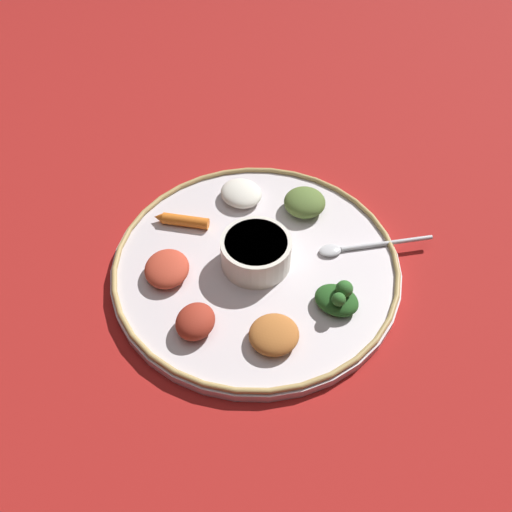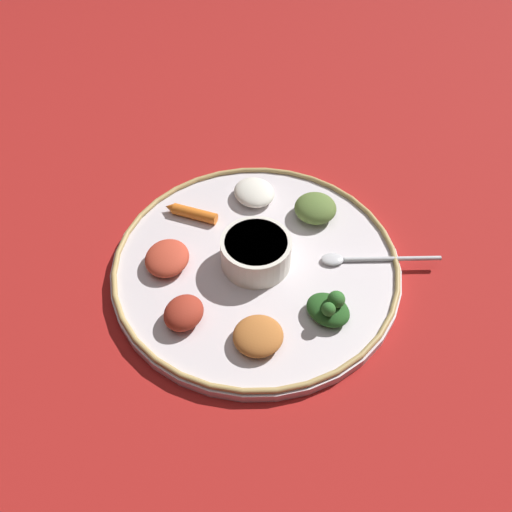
% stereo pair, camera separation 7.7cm
% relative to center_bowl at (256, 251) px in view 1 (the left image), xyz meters
% --- Properties ---
extents(ground_plane, '(2.40, 2.40, 0.00)m').
position_rel_center_bowl_xyz_m(ground_plane, '(0.00, 0.00, -0.04)').
color(ground_plane, maroon).
extents(platter, '(0.43, 0.43, 0.02)m').
position_rel_center_bowl_xyz_m(platter, '(0.00, 0.00, -0.03)').
color(platter, silver).
rests_on(platter, ground_plane).
extents(platter_rim, '(0.43, 0.43, 0.01)m').
position_rel_center_bowl_xyz_m(platter_rim, '(0.00, 0.00, -0.02)').
color(platter_rim, tan).
rests_on(platter_rim, platter).
extents(center_bowl, '(0.10, 0.10, 0.05)m').
position_rel_center_bowl_xyz_m(center_bowl, '(0.00, 0.00, 0.00)').
color(center_bowl, silver).
rests_on(center_bowl, platter).
extents(spoon, '(0.10, 0.17, 0.01)m').
position_rel_center_bowl_xyz_m(spoon, '(0.08, -0.14, -0.02)').
color(spoon, silver).
rests_on(spoon, platter).
extents(greens_pile, '(0.06, 0.07, 0.04)m').
position_rel_center_bowl_xyz_m(greens_pile, '(-0.04, -0.13, -0.01)').
color(greens_pile, '#23511E').
rests_on(greens_pile, platter).
extents(carrot_near_spoon, '(0.03, 0.09, 0.02)m').
position_rel_center_bowl_xyz_m(carrot_near_spoon, '(0.04, 0.14, -0.02)').
color(carrot_near_spoon, orange).
rests_on(carrot_near_spoon, platter).
extents(mound_collards, '(0.09, 0.09, 0.03)m').
position_rel_center_bowl_xyz_m(mound_collards, '(0.13, -0.04, -0.01)').
color(mound_collards, '#567033').
rests_on(mound_collards, platter).
extents(mound_berbere_red, '(0.09, 0.09, 0.03)m').
position_rel_center_bowl_xyz_m(mound_berbere_red, '(-0.06, 0.12, -0.01)').
color(mound_berbere_red, '#B73D28').
rests_on(mound_berbere_red, platter).
extents(mound_chickpea, '(0.09, 0.09, 0.03)m').
position_rel_center_bowl_xyz_m(mound_chickpea, '(-0.12, -0.06, -0.01)').
color(mound_chickpea, '#B2662D').
rests_on(mound_chickpea, platter).
extents(mound_beet, '(0.06, 0.05, 0.03)m').
position_rel_center_bowl_xyz_m(mound_beet, '(-0.13, 0.04, -0.01)').
color(mound_beet, maroon).
rests_on(mound_beet, platter).
extents(mound_rice_white, '(0.09, 0.09, 0.02)m').
position_rel_center_bowl_xyz_m(mound_rice_white, '(0.12, 0.07, -0.01)').
color(mound_rice_white, silver).
rests_on(mound_rice_white, platter).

